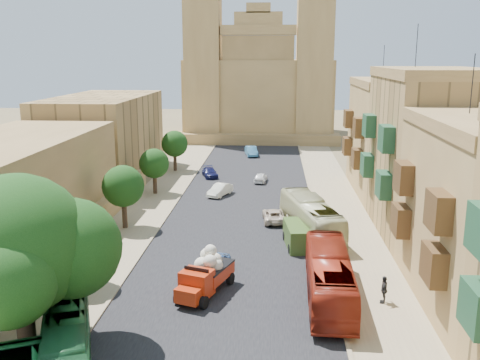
# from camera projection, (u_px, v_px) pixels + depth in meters

# --- Properties ---
(road_surface) EXTENTS (14.00, 140.00, 0.01)m
(road_surface) POSITION_uv_depth(u_px,v_px,m) (243.00, 210.00, 52.19)
(road_surface) COLOR black
(road_surface) RESTS_ON ground
(sidewalk_east) EXTENTS (5.00, 140.00, 0.01)m
(sidewalk_east) POSITION_uv_depth(u_px,v_px,m) (341.00, 212.00, 51.58)
(sidewalk_east) COLOR #958361
(sidewalk_east) RESTS_ON ground
(sidewalk_west) EXTENTS (5.00, 140.00, 0.01)m
(sidewalk_west) POSITION_uv_depth(u_px,v_px,m) (147.00, 209.00, 52.80)
(sidewalk_west) COLOR #958361
(sidewalk_west) RESTS_ON ground
(kerb_east) EXTENTS (0.25, 140.00, 0.12)m
(kerb_east) POSITION_uv_depth(u_px,v_px,m) (315.00, 211.00, 51.73)
(kerb_east) COLOR #958361
(kerb_east) RESTS_ON ground
(kerb_west) EXTENTS (0.25, 140.00, 0.12)m
(kerb_west) POSITION_uv_depth(u_px,v_px,m) (172.00, 209.00, 52.63)
(kerb_west) COLOR #958361
(kerb_west) RESTS_ON ground
(townhouse_c) EXTENTS (9.00, 14.00, 17.40)m
(townhouse_c) POSITION_uv_depth(u_px,v_px,m) (429.00, 152.00, 44.73)
(townhouse_c) COLOR #AA854D
(townhouse_c) RESTS_ON ground
(townhouse_d) EXTENTS (9.00, 14.00, 15.90)m
(townhouse_d) POSITION_uv_depth(u_px,v_px,m) (393.00, 136.00, 58.51)
(townhouse_d) COLOR #9F7D48
(townhouse_d) RESTS_ON ground
(west_wall) EXTENTS (1.00, 40.00, 1.80)m
(west_wall) POSITION_uv_depth(u_px,v_px,m) (81.00, 232.00, 43.08)
(west_wall) COLOR #9F7D48
(west_wall) RESTS_ON ground
(west_building_mid) EXTENTS (10.00, 22.00, 10.00)m
(west_building_mid) POSITION_uv_depth(u_px,v_px,m) (104.00, 137.00, 65.82)
(west_building_mid) COLOR #AA854D
(west_building_mid) RESTS_ON ground
(church) EXTENTS (28.00, 22.50, 36.30)m
(church) POSITION_uv_depth(u_px,v_px,m) (259.00, 85.00, 97.26)
(church) COLOR #9F7D48
(church) RESTS_ON ground
(ficus_tree) EXTENTS (9.25, 8.51, 9.25)m
(ficus_tree) POSITION_uv_depth(u_px,v_px,m) (20.00, 249.00, 26.30)
(ficus_tree) COLOR #35251A
(ficus_tree) RESTS_ON ground
(street_tree_a) EXTENTS (3.46, 3.46, 5.32)m
(street_tree_a) POSITION_uv_depth(u_px,v_px,m) (72.00, 233.00, 34.54)
(street_tree_a) COLOR #35251A
(street_tree_a) RESTS_ON ground
(street_tree_b) EXTENTS (3.64, 3.64, 5.59)m
(street_tree_b) POSITION_uv_depth(u_px,v_px,m) (123.00, 186.00, 46.15)
(street_tree_b) COLOR #35251A
(street_tree_b) RESTS_ON ground
(street_tree_c) EXTENTS (3.24, 3.24, 4.99)m
(street_tree_c) POSITION_uv_depth(u_px,v_px,m) (154.00, 164.00, 57.91)
(street_tree_c) COLOR #35251A
(street_tree_c) RESTS_ON ground
(street_tree_d) EXTENTS (3.44, 3.44, 5.30)m
(street_tree_d) POSITION_uv_depth(u_px,v_px,m) (175.00, 144.00, 69.52)
(street_tree_d) COLOR #35251A
(street_tree_d) RESTS_ON ground
(red_truck) EXTENTS (3.49, 5.45, 3.01)m
(red_truck) POSITION_uv_depth(u_px,v_px,m) (205.00, 274.00, 33.72)
(red_truck) COLOR #B12A0D
(red_truck) RESTS_ON ground
(olive_pickup) EXTENTS (2.42, 4.53, 1.79)m
(olive_pickup) POSITION_uv_depth(u_px,v_px,m) (298.00, 236.00, 42.23)
(olive_pickup) COLOR #39551F
(olive_pickup) RESTS_ON ground
(bus_green_north) EXTENTS (5.26, 9.52, 2.60)m
(bus_green_north) POSITION_uv_depth(u_px,v_px,m) (66.00, 353.00, 24.80)
(bus_green_north) COLOR #1D572D
(bus_green_north) RESTS_ON ground
(bus_red_east) EXTENTS (2.84, 10.91, 3.02)m
(bus_red_east) POSITION_uv_depth(u_px,v_px,m) (329.00, 277.00, 32.87)
(bus_red_east) COLOR maroon
(bus_red_east) RESTS_ON ground
(bus_cream_east) EXTENTS (5.12, 11.30, 3.07)m
(bus_cream_east) POSITION_uv_depth(u_px,v_px,m) (311.00, 217.00, 44.93)
(bus_cream_east) COLOR #C3C290
(bus_cream_east) RESTS_ON ground
(car_blue_a) EXTENTS (2.28, 3.72, 1.18)m
(car_blue_a) POSITION_uv_depth(u_px,v_px,m) (215.00, 265.00, 37.15)
(car_blue_a) COLOR #3E6196
(car_blue_a) RESTS_ON ground
(car_white_a) EXTENTS (2.64, 4.04, 1.26)m
(car_white_a) POSITION_uv_depth(u_px,v_px,m) (220.00, 190.00, 57.62)
(car_white_a) COLOR white
(car_white_a) RESTS_ON ground
(car_cream) EXTENTS (2.27, 4.32, 1.16)m
(car_cream) POSITION_uv_depth(u_px,v_px,m) (274.00, 215.00, 48.64)
(car_cream) COLOR beige
(car_cream) RESTS_ON ground
(car_dkblue) EXTENTS (2.64, 4.19, 1.13)m
(car_dkblue) POSITION_uv_depth(u_px,v_px,m) (210.00, 173.00, 66.49)
(car_dkblue) COLOR #10133E
(car_dkblue) RESTS_ON ground
(car_white_b) EXTENTS (1.69, 3.43, 1.13)m
(car_white_b) POSITION_uv_depth(u_px,v_px,m) (261.00, 178.00, 63.75)
(car_white_b) COLOR white
(car_white_b) RESTS_ON ground
(car_blue_b) EXTENTS (2.26, 4.52, 1.42)m
(car_blue_b) POSITION_uv_depth(u_px,v_px,m) (251.00, 151.00, 80.47)
(car_blue_b) COLOR teal
(car_blue_b) RESTS_ON ground
(pedestrian_a) EXTENTS (0.65, 0.45, 1.71)m
(pedestrian_a) POSITION_uv_depth(u_px,v_px,m) (338.00, 262.00, 36.92)
(pedestrian_a) COLOR black
(pedestrian_a) RESTS_ON ground
(pedestrian_c) EXTENTS (0.65, 1.09, 1.75)m
(pedestrian_c) POSITION_uv_depth(u_px,v_px,m) (384.00, 290.00, 32.53)
(pedestrian_c) COLOR #313132
(pedestrian_c) RESTS_ON ground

